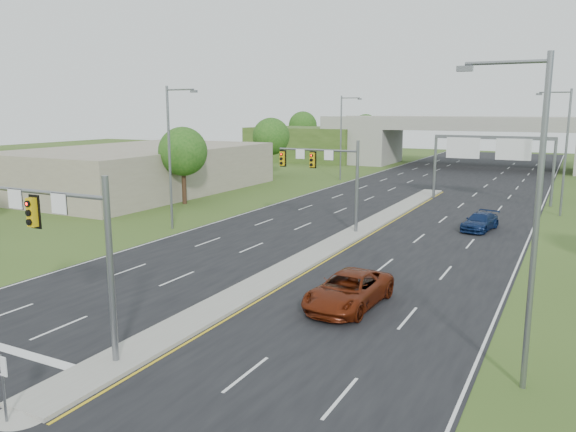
{
  "coord_description": "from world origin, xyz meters",
  "views": [
    {
      "loc": [
        14.52,
        -14.23,
        9.26
      ],
      "look_at": [
        -0.59,
        14.93,
        3.0
      ],
      "focal_mm": 35.0,
      "sensor_mm": 36.0,
      "label": 1
    }
  ],
  "objects_px": {
    "overpass": "(478,145)",
    "car_far_a": "(349,290)",
    "car_far_b": "(480,222)",
    "keep_right_sign": "(1,377)",
    "signal_mast_near": "(62,234)",
    "signal_mast_far": "(329,170)",
    "sign_gantry": "(491,150)"
  },
  "relations": [
    {
      "from": "sign_gantry",
      "to": "car_far_a",
      "type": "distance_m",
      "value": 35.52
    },
    {
      "from": "signal_mast_near",
      "to": "car_far_b",
      "type": "relative_size",
      "value": 1.52
    },
    {
      "from": "sign_gantry",
      "to": "overpass",
      "type": "distance_m",
      "value": 35.75
    },
    {
      "from": "sign_gantry",
      "to": "overpass",
      "type": "bearing_deg",
      "value": 100.79
    },
    {
      "from": "signal_mast_near",
      "to": "overpass",
      "type": "relative_size",
      "value": 0.09
    },
    {
      "from": "signal_mast_near",
      "to": "sign_gantry",
      "type": "distance_m",
      "value": 45.88
    },
    {
      "from": "signal_mast_near",
      "to": "sign_gantry",
      "type": "bearing_deg",
      "value": 78.75
    },
    {
      "from": "sign_gantry",
      "to": "signal_mast_near",
      "type": "bearing_deg",
      "value": -101.25
    },
    {
      "from": "keep_right_sign",
      "to": "car_far_b",
      "type": "bearing_deg",
      "value": 76.89
    },
    {
      "from": "signal_mast_far",
      "to": "sign_gantry",
      "type": "relative_size",
      "value": 0.6
    },
    {
      "from": "signal_mast_far",
      "to": "keep_right_sign",
      "type": "height_order",
      "value": "signal_mast_far"
    },
    {
      "from": "keep_right_sign",
      "to": "car_far_b",
      "type": "height_order",
      "value": "keep_right_sign"
    },
    {
      "from": "sign_gantry",
      "to": "car_far_b",
      "type": "height_order",
      "value": "sign_gantry"
    },
    {
      "from": "signal_mast_far",
      "to": "car_far_a",
      "type": "bearing_deg",
      "value": -63.39
    },
    {
      "from": "overpass",
      "to": "car_far_b",
      "type": "xyz_separation_m",
      "value": [
        8.15,
        -49.52,
        -2.87
      ]
    },
    {
      "from": "signal_mast_near",
      "to": "signal_mast_far",
      "type": "bearing_deg",
      "value": 90.0
    },
    {
      "from": "signal_mast_near",
      "to": "sign_gantry",
      "type": "xyz_separation_m",
      "value": [
        8.95,
        44.99,
        0.51
      ]
    },
    {
      "from": "keep_right_sign",
      "to": "car_far_b",
      "type": "relative_size",
      "value": 0.48
    },
    {
      "from": "signal_mast_near",
      "to": "car_far_a",
      "type": "distance_m",
      "value": 12.99
    },
    {
      "from": "sign_gantry",
      "to": "car_far_b",
      "type": "relative_size",
      "value": 2.52
    },
    {
      "from": "overpass",
      "to": "car_far_a",
      "type": "height_order",
      "value": "overpass"
    },
    {
      "from": "sign_gantry",
      "to": "car_far_a",
      "type": "bearing_deg",
      "value": -92.14
    },
    {
      "from": "overpass",
      "to": "car_far_b",
      "type": "relative_size",
      "value": 17.41
    },
    {
      "from": "signal_mast_far",
      "to": "sign_gantry",
      "type": "bearing_deg",
      "value": 65.89
    },
    {
      "from": "signal_mast_far",
      "to": "car_far_b",
      "type": "relative_size",
      "value": 1.52
    },
    {
      "from": "overpass",
      "to": "car_far_a",
      "type": "xyz_separation_m",
      "value": [
        5.37,
        -70.3,
        -2.72
      ]
    },
    {
      "from": "signal_mast_near",
      "to": "signal_mast_far",
      "type": "distance_m",
      "value": 25.0
    },
    {
      "from": "car_far_a",
      "to": "car_far_b",
      "type": "xyz_separation_m",
      "value": [
        2.79,
        20.79,
        -0.14
      ]
    },
    {
      "from": "keep_right_sign",
      "to": "car_far_b",
      "type": "distance_m",
      "value": 35.96
    },
    {
      "from": "keep_right_sign",
      "to": "overpass",
      "type": "height_order",
      "value": "overpass"
    },
    {
      "from": "signal_mast_far",
      "to": "car_far_b",
      "type": "height_order",
      "value": "signal_mast_far"
    },
    {
      "from": "signal_mast_near",
      "to": "car_far_b",
      "type": "bearing_deg",
      "value": 71.17
    }
  ]
}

